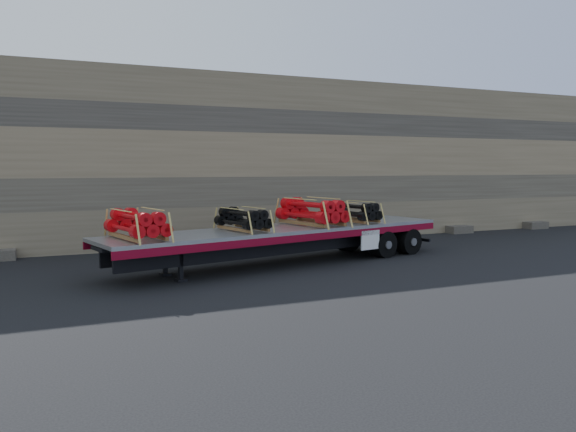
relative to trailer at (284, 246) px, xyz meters
name	(u,v)px	position (x,y,z in m)	size (l,w,h in m)	color
ground	(264,266)	(-0.74, -0.07, -0.61)	(120.00, 120.00, 0.00)	black
rock_wall	(208,160)	(-0.74, 6.43, 2.89)	(44.00, 3.00, 7.00)	#7A6B54
trailer	(284,246)	(0.00, 0.00, 0.00)	(12.25, 2.36, 1.23)	#A7A9AE
bundle_front	(137,225)	(-4.87, -1.12, 1.00)	(1.10, 2.21, 0.78)	red
bundle_midfront	(243,220)	(-1.54, -0.35, 0.95)	(0.96, 1.91, 0.68)	black
bundle_midrear	(311,212)	(1.14, 0.26, 1.05)	(1.24, 2.48, 0.88)	red
bundle_rear	(353,212)	(3.01, 0.69, 0.97)	(1.00, 2.00, 0.71)	black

